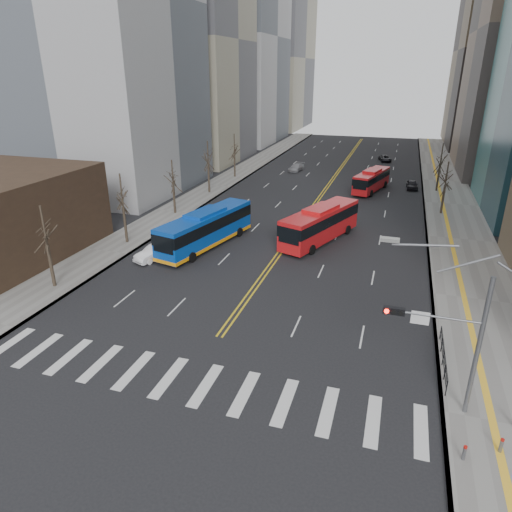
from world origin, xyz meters
TOP-DOWN VIEW (x-y plane):
  - ground at (0.00, 0.00)m, footprint 220.00×220.00m
  - sidewalk_right at (17.50, 45.00)m, footprint 7.00×130.00m
  - sidewalk_left at (-16.50, 45.00)m, footprint 5.00×130.00m
  - crosswalk at (0.00, 0.00)m, footprint 26.70×4.00m
  - centerline at (0.00, 55.00)m, footprint 0.55×100.00m
  - office_towers at (0.12, 68.51)m, footprint 83.00×134.00m
  - signal_mast at (13.77, 2.00)m, footprint 5.37×0.37m
  - pedestrian_railing at (14.30, 6.00)m, footprint 0.06×6.06m
  - bollards at (16.27, -0.17)m, footprint 2.87×3.17m
  - street_trees at (-7.18, 34.55)m, footprint 35.20×47.20m
  - blue_bus at (-7.69, 20.74)m, footprint 5.61×13.33m
  - red_bus_near at (3.14, 25.75)m, footprint 6.66×12.15m
  - red_bus_far at (6.62, 49.37)m, footprint 4.80×10.40m
  - car_white at (-10.99, 15.97)m, footprint 2.88×4.46m
  - car_dark_mid at (12.50, 52.66)m, footprint 1.82×3.97m
  - car_silver at (-7.30, 60.32)m, footprint 2.55×4.71m
  - car_dark_far at (7.40, 74.63)m, footprint 2.87×4.49m

SIDE VIEW (x-z plane):
  - ground at x=0.00m, z-range 0.00..0.00m
  - crosswalk at x=0.00m, z-range 0.00..0.01m
  - centerline at x=0.00m, z-range 0.00..0.01m
  - sidewalk_right at x=17.50m, z-range 0.00..0.15m
  - sidewalk_left at x=-16.50m, z-range 0.00..0.15m
  - bollards at x=16.27m, z-range 0.16..0.94m
  - car_dark_far at x=7.40m, z-range 0.00..1.15m
  - car_silver at x=-7.30m, z-range 0.00..1.29m
  - car_dark_mid at x=12.50m, z-range 0.00..1.32m
  - car_white at x=-10.99m, z-range 0.00..1.39m
  - pedestrian_railing at x=14.30m, z-range 0.31..1.33m
  - red_bus_far at x=6.62m, z-range 0.19..3.43m
  - blue_bus at x=-7.69m, z-range 0.09..3.86m
  - red_bus_near at x=3.14m, z-range 0.21..3.97m
  - signal_mast at x=13.77m, z-range 0.16..9.55m
  - street_trees at x=-7.18m, z-range 1.07..8.67m
  - office_towers at x=0.12m, z-range -5.08..52.92m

